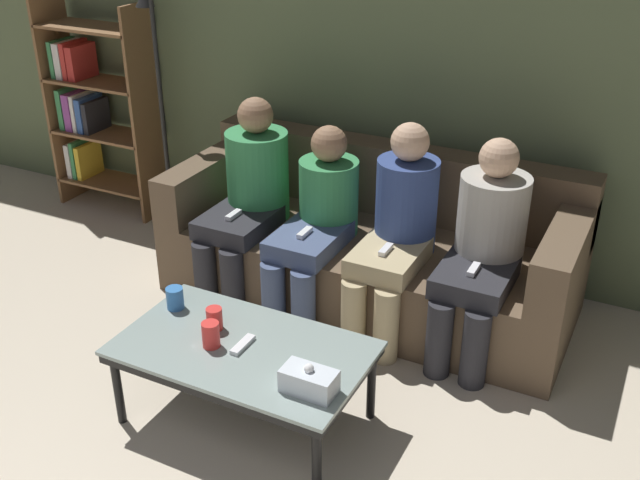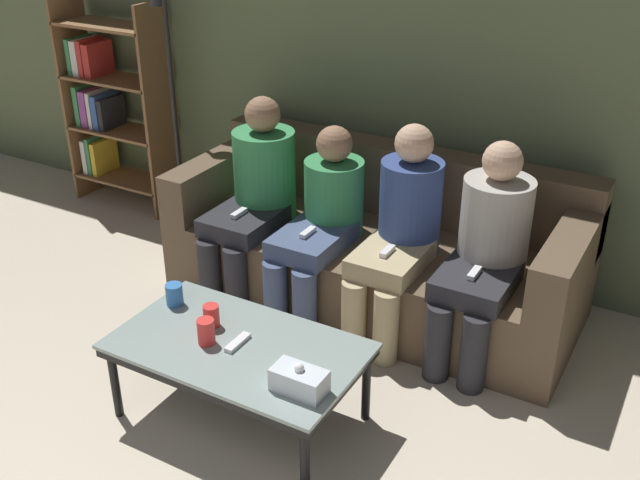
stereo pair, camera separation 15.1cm
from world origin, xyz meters
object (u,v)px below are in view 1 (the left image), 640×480
Objects in this scene: bookshelf at (93,107)px; seated_person_left_end at (249,192)px; game_remote at (243,345)px; seated_person_mid_right at (398,226)px; seated_person_mid_left at (318,217)px; cup_far_center at (175,298)px; seated_person_right_end at (485,244)px; tissue_box at (309,381)px; standing_lamp at (161,72)px; coffee_table at (243,354)px; cup_near_right at (214,319)px; cup_near_left at (211,335)px; couch at (373,248)px.

seated_person_left_end is at bearing -17.82° from bookshelf.
seated_person_mid_right is at bearing 74.33° from game_remote.
bookshelf is at bearing 168.22° from seated_person_mid_right.
seated_person_mid_left is 0.92× the size of seated_person_mid_right.
seated_person_mid_left reaches higher than cup_far_center.
game_remote is 1.31m from seated_person_right_end.
tissue_box is at bearing -85.14° from seated_person_mid_right.
cup_far_center is 1.78m from standing_lamp.
standing_lamp is (-1.01, 1.31, 0.65)m from cup_far_center.
standing_lamp is 1.61× the size of seated_person_mid_right.
coffee_table is at bearing -44.50° from standing_lamp.
tissue_box is 0.20× the size of seated_person_left_end.
seated_person_mid_right is at bearing -12.20° from standing_lamp.
standing_lamp is (0.74, -0.14, 0.37)m from bookshelf.
tissue_box is at bearing -40.27° from standing_lamp.
cup_near_right is 0.10× the size of seated_person_mid_left.
tissue_box is 0.21× the size of seated_person_mid_left.
cup_near_left is 1.13× the size of cup_near_right.
seated_person_left_end reaches higher than seated_person_right_end.
seated_person_right_end is (0.88, 1.12, 0.13)m from cup_near_left.
cup_near_left is 2.10m from standing_lamp.
seated_person_left_end is (-0.68, -0.21, 0.30)m from couch.
game_remote is (0.12, 0.06, -0.05)m from cup_near_left.
seated_person_mid_left is at bearing 91.85° from cup_near_left.
bookshelf is 0.84m from standing_lamp.
tissue_box is at bearing -76.86° from couch.
cup_near_left reaches higher than cup_far_center.
seated_person_left_end is at bearing 113.59° from cup_near_left.
bookshelf is (-2.60, 1.72, 0.28)m from tissue_box.
standing_lamp is (-1.46, 1.44, 0.74)m from coffee_table.
tissue_box is (0.33, -1.41, 0.15)m from couch.
seated_person_mid_left is at bearing 115.36° from tissue_box.
cup_near_left is at bearing -88.15° from seated_person_mid_left.
game_remote is at bearing -93.08° from couch.
seated_person_mid_left reaches higher than couch.
bookshelf is at bearing 162.18° from seated_person_left_end.
coffee_table is 1.32m from seated_person_right_end.
seated_person_mid_right is (0.30, 1.06, 0.23)m from coffee_table.
tissue_box reaches higher than cup_near_left.
coffee_table is 0.99× the size of seated_person_mid_right.
cup_near_right is at bearing 117.55° from cup_near_left.
cup_far_center reaches higher than coffee_table.
couch is 1.73m from standing_lamp.
seated_person_right_end is at bearing -0.14° from seated_person_left_end.
seated_person_mid_right reaches higher than seated_person_mid_left.
bookshelf is (-2.08, 1.63, 0.28)m from cup_near_left.
tissue_box is at bearing -64.64° from seated_person_mid_left.
seated_person_mid_right reaches higher than couch.
seated_person_mid_right is (2.50, -0.52, -0.15)m from bookshelf.
seated_person_mid_left is (0.46, -0.03, -0.05)m from seated_person_left_end.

